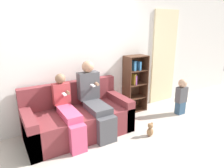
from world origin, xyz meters
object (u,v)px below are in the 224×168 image
Objects in this scene: adult_seated at (94,98)px; child_seated at (68,110)px; teddy_bear at (150,130)px; couch at (78,118)px; toddler_standing at (181,96)px; bookshelf at (134,82)px.

child_seated is (-0.51, -0.05, -0.10)m from adult_seated.
adult_seated is 1.14m from teddy_bear.
child_seated is 1.47m from teddy_bear.
child_seated is (-0.22, -0.14, 0.27)m from couch.
couch is at bearing 32.43° from child_seated.
couch is 0.37m from child_seated.
adult_seated is 1.62× the size of toddler_standing.
couch is 1.65× the size of child_seated.
teddy_bear is at bearing -162.88° from toddler_standing.
adult_seated reaches higher than bookshelf.
couch is 2.28m from toddler_standing.
child_seated is at bearing 174.43° from toddler_standing.
child_seated is 0.88× the size of bookshelf.
child_seated is 1.39× the size of toddler_standing.
child_seated is at bearing 154.38° from teddy_bear.
bookshelf is (1.19, 0.41, 0.02)m from adult_seated.
bookshelf is (1.70, 0.46, 0.12)m from child_seated.
toddler_standing is (1.95, -0.29, -0.24)m from adult_seated.
couch is 1.30m from teddy_bear.
teddy_bear is (-0.43, -1.07, -0.56)m from bookshelf.
bookshelf reaches higher than child_seated.
teddy_bear is (0.76, -0.66, -0.54)m from adult_seated.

